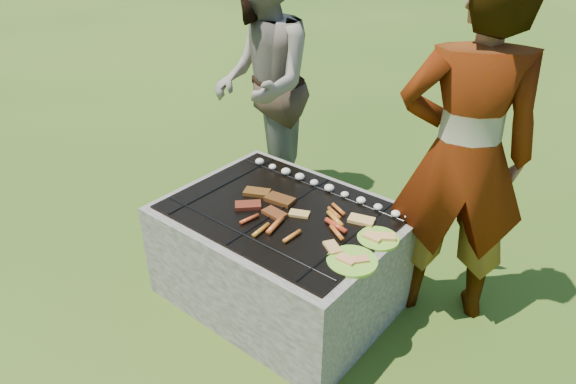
# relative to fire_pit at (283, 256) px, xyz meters

# --- Properties ---
(lawn) EXTENTS (60.00, 60.00, 0.00)m
(lawn) POSITION_rel_fire_pit_xyz_m (0.00, 0.00, -0.28)
(lawn) COLOR #284812
(lawn) RESTS_ON ground
(fire_pit) EXTENTS (1.30, 1.00, 0.62)m
(fire_pit) POSITION_rel_fire_pit_xyz_m (0.00, 0.00, 0.00)
(fire_pit) COLOR gray
(fire_pit) RESTS_ON ground
(mushrooms) EXTENTS (1.12, 0.08, 0.04)m
(mushrooms) POSITION_rel_fire_pit_xyz_m (0.04, 0.34, 0.35)
(mushrooms) COLOR beige
(mushrooms) RESTS_ON fire_pit
(pork_slabs) EXTENTS (0.39, 0.30, 0.02)m
(pork_slabs) POSITION_rel_fire_pit_xyz_m (-0.12, -0.01, 0.34)
(pork_slabs) COLOR #8F531A
(pork_slabs) RESTS_ON fire_pit
(sausages) EXTENTS (0.52, 0.53, 0.03)m
(sausages) POSITION_rel_fire_pit_xyz_m (0.21, -0.04, 0.34)
(sausages) COLOR #C65520
(sausages) RESTS_ON fire_pit
(bread_on_grate) EXTENTS (0.45, 0.41, 0.02)m
(bread_on_grate) POSITION_rel_fire_pit_xyz_m (0.34, 0.06, 0.34)
(bread_on_grate) COLOR tan
(bread_on_grate) RESTS_ON fire_pit
(plate_far) EXTENTS (0.27, 0.27, 0.03)m
(plate_far) POSITION_rel_fire_pit_xyz_m (0.56, 0.10, 0.33)
(plate_far) COLOR gold
(plate_far) RESTS_ON fire_pit
(plate_near) EXTENTS (0.27, 0.27, 0.03)m
(plate_near) POSITION_rel_fire_pit_xyz_m (0.56, -0.15, 0.33)
(plate_near) COLOR #BAE737
(plate_near) RESTS_ON fire_pit
(cook) EXTENTS (0.85, 0.76, 1.95)m
(cook) POSITION_rel_fire_pit_xyz_m (0.77, 0.52, 0.69)
(cook) COLOR #A5958A
(cook) RESTS_ON ground
(bystander) EXTENTS (1.14, 1.16, 1.88)m
(bystander) POSITION_rel_fire_pit_xyz_m (-0.87, 0.80, 0.66)
(bystander) COLOR gray
(bystander) RESTS_ON ground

